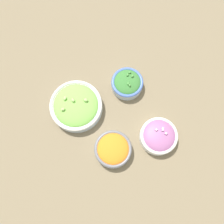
{
  "coord_description": "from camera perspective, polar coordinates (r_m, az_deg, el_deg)",
  "views": [
    {
      "loc": [
        -0.21,
        0.09,
        0.92
      ],
      "look_at": [
        0.0,
        0.0,
        0.03
      ],
      "focal_mm": 40.0,
      "sensor_mm": 36.0,
      "label": 1
    }
  ],
  "objects": [
    {
      "name": "bowl_lettuce",
      "position": [
        0.93,
        -8.2,
        1.39
      ],
      "size": [
        0.19,
        0.19,
        0.08
      ],
      "color": "#B2C1CC",
      "rests_on": "ground_plane"
    },
    {
      "name": "bowl_carrots",
      "position": [
        0.9,
        0.23,
        -8.49
      ],
      "size": [
        0.13,
        0.13,
        0.06
      ],
      "color": "silver",
      "rests_on": "ground_plane"
    },
    {
      "name": "ground_plane",
      "position": [
        0.95,
        0.0,
        -0.45
      ],
      "size": [
        3.0,
        3.0,
        0.0
      ],
      "primitive_type": "plane",
      "color": "#75664C"
    },
    {
      "name": "bowl_broccoli",
      "position": [
        0.96,
        3.49,
        6.59
      ],
      "size": [
        0.12,
        0.12,
        0.06
      ],
      "color": "#B2C1CC",
      "rests_on": "ground_plane"
    },
    {
      "name": "bowl_red_onion",
      "position": [
        0.92,
        10.61,
        -5.43
      ],
      "size": [
        0.14,
        0.14,
        0.06
      ],
      "color": "white",
      "rests_on": "ground_plane"
    }
  ]
}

